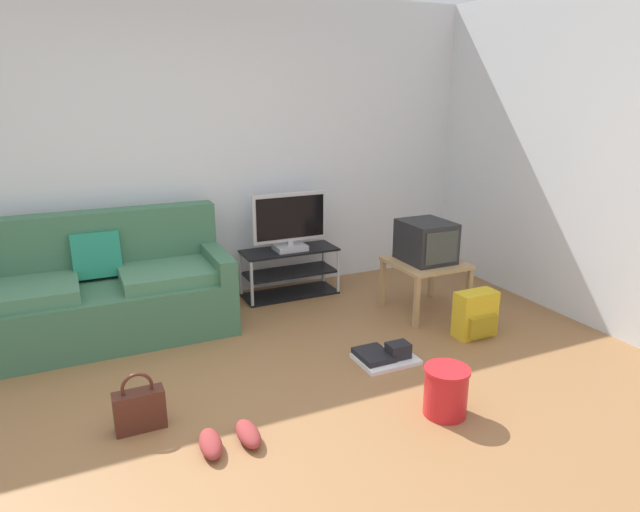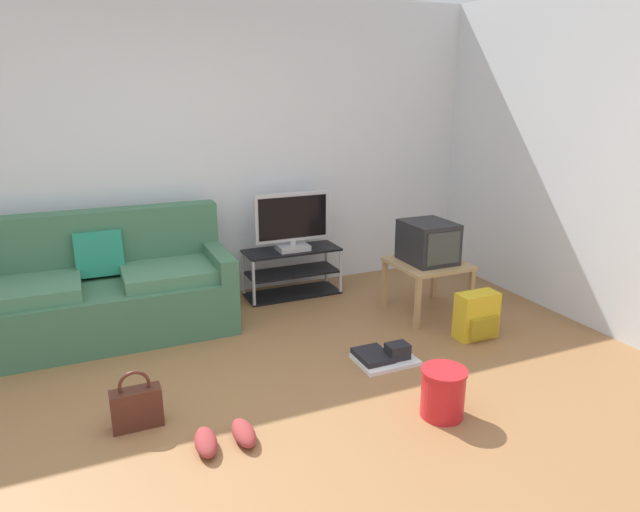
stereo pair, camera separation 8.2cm
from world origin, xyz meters
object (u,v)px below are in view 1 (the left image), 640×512
at_px(floor_tray, 385,356).
at_px(flat_tv, 290,222).
at_px(sneakers_pair, 230,439).
at_px(backpack, 475,315).
at_px(couch, 101,293).
at_px(side_table, 426,268).
at_px(handbag, 139,409).
at_px(tv_stand, 290,272).
at_px(cleaning_bucket, 446,390).
at_px(crt_tv, 426,241).

bearing_deg(floor_tray, flat_tv, 94.28).
bearing_deg(sneakers_pair, backpack, 14.73).
xyz_separation_m(couch, floor_tray, (1.79, -1.34, -0.30)).
xyz_separation_m(side_table, backpack, (0.07, -0.59, -0.22)).
bearing_deg(handbag, tv_stand, 46.33).
xyz_separation_m(flat_tv, floor_tray, (0.11, -1.53, -0.67)).
bearing_deg(backpack, cleaning_bucket, -159.20).
relative_size(crt_tv, backpack, 1.22).
relative_size(handbag, cleaning_bucket, 1.18).
bearing_deg(sneakers_pair, side_table, 28.95).
distance_m(handbag, floor_tray, 1.72).
relative_size(backpack, cleaning_bucket, 1.22).
bearing_deg(couch, cleaning_bucket, -49.60).
height_order(flat_tv, sneakers_pair, flat_tv).
bearing_deg(tv_stand, sneakers_pair, -119.95).
relative_size(flat_tv, handbag, 2.01).
relative_size(flat_tv, cleaning_bucket, 2.37).
bearing_deg(cleaning_bucket, crt_tv, 59.63).
relative_size(crt_tv, sneakers_pair, 1.31).
xyz_separation_m(tv_stand, side_table, (0.91, -0.89, 0.18)).
distance_m(crt_tv, cleaning_bucket, 1.70).
distance_m(tv_stand, crt_tv, 1.33).
distance_m(tv_stand, sneakers_pair, 2.37).
height_order(side_table, handbag, side_table).
xyz_separation_m(tv_stand, flat_tv, (-0.00, -0.02, 0.49)).
relative_size(couch, floor_tray, 4.65).
height_order(tv_stand, handbag, tv_stand).
height_order(cleaning_bucket, floor_tray, cleaning_bucket).
relative_size(handbag, floor_tray, 0.85).
distance_m(side_table, floor_tray, 1.10).
distance_m(side_table, backpack, 0.63).
bearing_deg(floor_tray, couch, 143.24).
bearing_deg(crt_tv, side_table, -90.00).
bearing_deg(side_table, sneakers_pair, -151.05).
xyz_separation_m(couch, handbag, (0.08, -1.46, -0.22)).
bearing_deg(couch, side_table, -14.64).
distance_m(tv_stand, floor_tray, 1.57).
height_order(flat_tv, handbag, flat_tv).
distance_m(couch, flat_tv, 1.73).
bearing_deg(sneakers_pair, couch, 105.25).
bearing_deg(tv_stand, handbag, -133.67).
bearing_deg(crt_tv, cleaning_bucket, -120.37).
height_order(handbag, sneakers_pair, handbag).
bearing_deg(floor_tray, cleaning_bucket, -92.38).
bearing_deg(sneakers_pair, handbag, 138.34).
distance_m(tv_stand, side_table, 1.28).
relative_size(couch, backpack, 5.32).
xyz_separation_m(couch, backpack, (2.66, -1.26, -0.17)).
relative_size(handbag, sneakers_pair, 1.04).
xyz_separation_m(couch, side_table, (2.59, -0.68, 0.05)).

